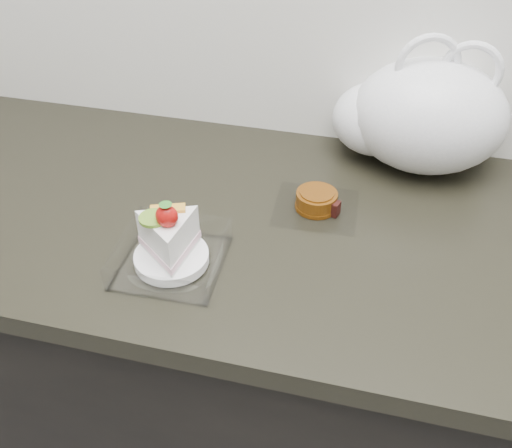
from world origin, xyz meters
The scene contains 4 objects.
counter centered at (0.00, 1.69, 0.45)m, with size 2.04×0.64×0.90m.
cake_tray centered at (-0.23, 1.54, 0.93)m, with size 0.17×0.17×0.13m.
mooncake_wrap centered at (-0.03, 1.74, 0.91)m, with size 0.16×0.15×0.04m.
plastic_bag centered at (0.13, 1.93, 1.01)m, with size 0.35×0.25×0.27m.
Camera 1 is at (0.07, 0.91, 1.53)m, focal length 40.00 mm.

